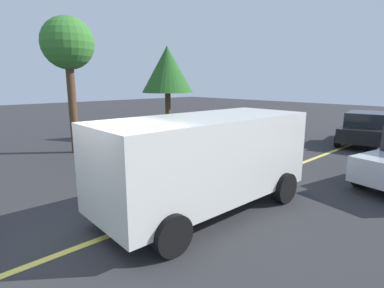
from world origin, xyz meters
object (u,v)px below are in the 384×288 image
Objects in this scene: white_van at (206,157)px; tree_right_verge at (167,70)px; tree_centre_verge at (68,46)px; car_black_behind_van at (366,128)px.

white_van is 9.71m from tree_right_verge.
tree_centre_verge is 1.16× the size of tree_right_verge.
car_black_behind_van is at bearing -0.06° from white_van.
car_black_behind_van is 1.00× the size of tree_right_verge.
white_van is at bearing -123.58° from tree_right_verge.
white_van is at bearing -91.33° from tree_centre_verge.
tree_centre_verge reaches higher than tree_right_verge.
car_black_behind_van is at bearing -36.11° from tree_centre_verge.
tree_right_verge is (5.03, -0.05, -0.80)m from tree_centre_verge.
white_van is 11.04m from car_black_behind_van.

